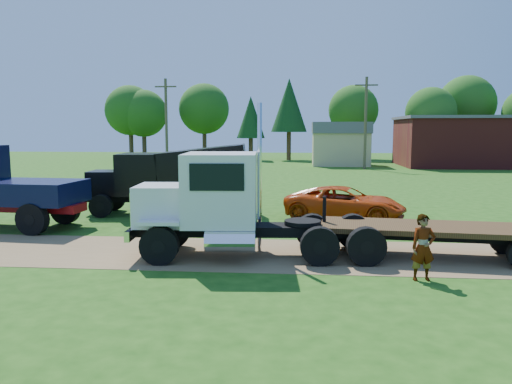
# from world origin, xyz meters

# --- Properties ---
(ground) EXTENTS (140.00, 140.00, 0.00)m
(ground) POSITION_xyz_m (0.00, 0.00, 0.00)
(ground) COLOR #1C4A10
(ground) RESTS_ON ground
(dirt_track) EXTENTS (120.00, 4.20, 0.01)m
(dirt_track) POSITION_xyz_m (0.00, 0.00, 0.01)
(dirt_track) COLOR brown
(dirt_track) RESTS_ON ground
(white_semi_tractor) EXTENTS (7.92, 3.12, 4.72)m
(white_semi_tractor) POSITION_xyz_m (-2.72, -0.28, 1.61)
(white_semi_tractor) COLOR black
(white_semi_tractor) RESTS_ON ground
(black_dump_truck) EXTENTS (7.56, 2.81, 3.23)m
(black_dump_truck) POSITION_xyz_m (-6.15, 7.19, 1.78)
(black_dump_truck) COLOR black
(black_dump_truck) RESTS_ON ground
(orange_pickup) EXTENTS (5.57, 3.51, 1.43)m
(orange_pickup) POSITION_xyz_m (1.56, 6.43, 0.72)
(orange_pickup) COLOR #C03B09
(orange_pickup) RESTS_ON ground
(flatbed_trailer) EXTENTS (7.16, 2.82, 1.79)m
(flatbed_trailer) POSITION_xyz_m (3.76, 0.05, 0.77)
(flatbed_trailer) COLOR #3C2313
(flatbed_trailer) RESTS_ON ground
(spectator_a) EXTENTS (0.69, 0.51, 1.74)m
(spectator_a) POSITION_xyz_m (2.78, -2.35, 0.87)
(spectator_a) COLOR #999999
(spectator_a) RESTS_ON ground
(spectator_b) EXTENTS (1.02, 0.98, 1.66)m
(spectator_b) POSITION_xyz_m (-3.92, 6.64, 0.83)
(spectator_b) COLOR #999999
(spectator_b) RESTS_ON ground
(brick_building) EXTENTS (15.40, 10.40, 5.30)m
(brick_building) POSITION_xyz_m (18.00, 40.00, 2.66)
(brick_building) COLOR maroon
(brick_building) RESTS_ON ground
(tan_shed) EXTENTS (6.20, 5.40, 4.70)m
(tan_shed) POSITION_xyz_m (4.00, 40.00, 2.42)
(tan_shed) COLOR tan
(tan_shed) RESTS_ON ground
(utility_poles) EXTENTS (42.20, 0.28, 9.00)m
(utility_poles) POSITION_xyz_m (6.00, 35.00, 4.71)
(utility_poles) COLOR #4C422B
(utility_poles) RESTS_ON ground
(tree_row) EXTENTS (55.32, 11.66, 10.84)m
(tree_row) POSITION_xyz_m (1.74, 49.99, 6.44)
(tree_row) COLOR #382617
(tree_row) RESTS_ON ground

